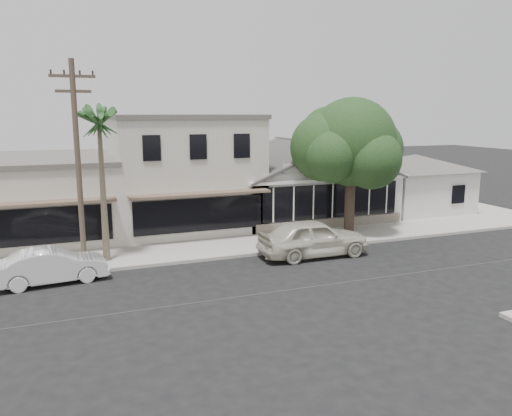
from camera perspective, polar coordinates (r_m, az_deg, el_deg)
name	(u,v)px	position (r m, az deg, el deg)	size (l,w,h in m)	color
ground	(326,285)	(20.54, 7.96, -8.72)	(140.00, 140.00, 0.00)	black
sidewalk_north	(106,259)	(24.65, -16.75, -5.57)	(90.00, 3.50, 0.15)	#9E9991
corner_shop	(302,178)	(33.02, 5.30, 3.43)	(10.40, 8.60, 5.10)	silver
side_cottage	(413,190)	(36.72, 17.52, 1.96)	(6.00, 6.00, 3.00)	silver
row_building_near	(179,172)	(31.29, -8.85, 4.11)	(8.00, 10.00, 6.50)	#BBB6A9
row_building_midnear	(20,199)	(30.88, -25.33, 0.95)	(10.00, 10.00, 4.20)	beige
utility_pole	(78,163)	(22.21, -19.68, 4.91)	(1.80, 0.24, 9.00)	brown
car_0	(313,238)	(24.23, 6.57, -3.39)	(2.16, 5.37, 1.83)	beige
car_1	(52,266)	(22.04, -22.26, -6.13)	(1.51, 4.34, 1.43)	silver
shade_tree	(349,145)	(28.72, 10.54, 7.13)	(6.95, 6.29, 7.71)	#443529
palm_east	(99,122)	(23.21, -17.51, 9.34)	(2.39, 2.39, 7.50)	#726651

